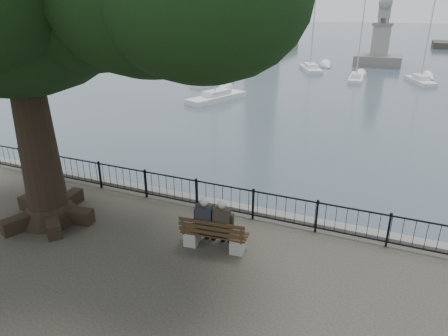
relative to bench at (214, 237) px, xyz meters
The scene contains 11 objects.
harbor 2.70m from the bench, 102.48° to the left, with size 260.00×260.00×1.20m.
railing 2.09m from the bench, 105.47° to the left, with size 22.06×0.06×1.00m.
bench is the anchor object (origin of this frame).
person_left 0.47m from the bench, 163.16° to the left, with size 0.48×0.81×1.57m.
person_right 0.46m from the bench, 29.87° to the left, with size 0.48×0.81×1.57m.
lion_monument 49.46m from the bench, 88.32° to the left, with size 5.83×5.83×8.64m.
sailboat_a 23.44m from the bench, 113.96° to the left, with size 3.43×6.05×11.80m.
sailboat_e 30.37m from the bench, 114.78° to the left, with size 3.10×4.97×11.86m.
sailboat_f 35.86m from the bench, 89.79° to the left, with size 1.61×4.91×9.49m.
sailboat_g 37.52m from the bench, 80.31° to the left, with size 3.13×5.28×9.33m.
sailboat_h 41.22m from the bench, 97.96° to the left, with size 3.97×6.25×13.67m.
Camera 1 is at (4.56, -8.18, 6.34)m, focal length 32.00 mm.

